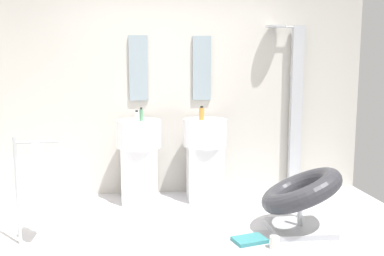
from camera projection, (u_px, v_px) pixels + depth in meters
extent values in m
cube|color=silver|center=(182.00, 247.00, 3.60)|extent=(4.80, 3.60, 0.04)
cube|color=beige|center=(170.00, 88.00, 5.04)|extent=(4.80, 0.10, 2.60)
cube|color=white|center=(140.00, 174.00, 4.77)|extent=(0.40, 0.40, 0.64)
cylinder|color=white|center=(139.00, 134.00, 4.70)|extent=(0.50, 0.50, 0.32)
cylinder|color=#B7BABF|center=(139.00, 114.00, 4.81)|extent=(0.02, 0.02, 0.10)
cube|color=white|center=(205.00, 173.00, 4.85)|extent=(0.40, 0.40, 0.64)
cylinder|color=white|center=(205.00, 133.00, 4.78)|extent=(0.50, 0.50, 0.32)
cylinder|color=#B7BABF|center=(203.00, 113.00, 4.89)|extent=(0.02, 0.02, 0.10)
cube|color=#8C9EA8|center=(138.00, 68.00, 4.90)|extent=(0.22, 0.03, 0.77)
cube|color=#8C9EA8|center=(202.00, 68.00, 4.98)|extent=(0.22, 0.03, 0.77)
cube|color=#B7BABF|center=(296.00, 110.00, 5.13)|extent=(0.14, 0.08, 2.05)
cylinder|color=#B7BABF|center=(287.00, 27.00, 4.96)|extent=(0.30, 0.02, 0.02)
cylinder|color=#B7BABF|center=(276.00, 27.00, 4.91)|extent=(0.24, 0.24, 0.02)
cube|color=#B7BABF|center=(299.00, 228.00, 3.88)|extent=(0.56, 0.50, 0.06)
cylinder|color=#B7BABF|center=(300.00, 211.00, 3.86)|extent=(0.05, 0.05, 0.34)
torus|color=#333338|center=(301.00, 190.00, 3.83)|extent=(1.02, 1.01, 0.49)
cylinder|color=#B7BABF|center=(17.00, 191.00, 3.54)|extent=(0.03, 0.03, 0.95)
cylinder|color=#B7BABF|center=(36.00, 142.00, 3.50)|extent=(0.36, 0.02, 0.02)
cube|color=white|center=(38.00, 171.00, 3.53)|extent=(0.04, 0.22, 0.50)
cube|color=#B2B2B7|center=(259.00, 245.00, 3.57)|extent=(1.27, 0.64, 0.01)
cube|color=teal|center=(250.00, 240.00, 3.63)|extent=(0.32, 0.26, 0.03)
cylinder|color=white|center=(274.00, 242.00, 3.49)|extent=(0.08, 0.08, 0.10)
cylinder|color=white|center=(137.00, 117.00, 4.50)|extent=(0.05, 0.05, 0.10)
cylinder|color=black|center=(137.00, 111.00, 4.50)|extent=(0.03, 0.03, 0.02)
cylinder|color=#C68C38|center=(202.00, 114.00, 4.64)|extent=(0.06, 0.06, 0.14)
cylinder|color=black|center=(202.00, 107.00, 4.63)|extent=(0.03, 0.03, 0.02)
cylinder|color=#59996B|center=(141.00, 115.00, 4.55)|extent=(0.04, 0.04, 0.13)
cylinder|color=black|center=(141.00, 108.00, 4.54)|extent=(0.02, 0.02, 0.02)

